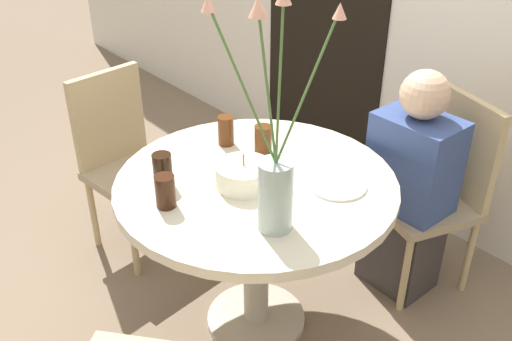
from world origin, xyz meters
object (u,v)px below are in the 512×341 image
(chair_far_back, at_px, (125,154))
(drink_glass_0, at_px, (263,139))
(drink_glass_1, at_px, (165,191))
(side_plate, at_px, (337,185))
(flower_vase, at_px, (275,177))
(drink_glass_3, at_px, (226,131))
(person_woman, at_px, (409,193))
(birthday_cake, at_px, (243,175))
(drink_glass_2, at_px, (163,170))
(chair_left_flank, at_px, (440,185))

(chair_far_back, height_order, drink_glass_0, chair_far_back)
(drink_glass_1, bearing_deg, side_plate, 61.79)
(side_plate, relative_size, drink_glass_1, 1.81)
(flower_vase, distance_m, drink_glass_3, 0.63)
(side_plate, bearing_deg, person_woman, 90.33)
(person_woman, bearing_deg, birthday_cake, -107.15)
(flower_vase, xyz_separation_m, person_woman, (-0.04, 0.83, -0.42))
(drink_glass_2, distance_m, drink_glass_3, 0.38)
(flower_vase, xyz_separation_m, drink_glass_3, (-0.57, 0.24, -0.13))
(flower_vase, distance_m, drink_glass_1, 0.41)
(drink_glass_2, xyz_separation_m, drink_glass_3, (-0.11, 0.37, -0.00))
(drink_glass_3, bearing_deg, drink_glass_0, 25.44)
(chair_left_flank, xyz_separation_m, drink_glass_1, (-0.34, -1.18, 0.28))
(chair_left_flank, height_order, drink_glass_1, chair_left_flank)
(drink_glass_0, bearing_deg, person_woman, 54.50)
(chair_far_back, bearing_deg, drink_glass_1, -113.77)
(drink_glass_3, bearing_deg, chair_far_back, -161.76)
(drink_glass_0, relative_size, person_woman, 0.11)
(flower_vase, height_order, person_woman, flower_vase)
(flower_vase, xyz_separation_m, drink_glass_1, (-0.33, -0.20, -0.13))
(birthday_cake, xyz_separation_m, drink_glass_0, (-0.14, 0.22, 0.02))
(side_plate, distance_m, drink_glass_1, 0.62)
(drink_glass_1, xyz_separation_m, drink_glass_2, (-0.12, 0.07, 0.00))
(drink_glass_2, bearing_deg, chair_left_flank, 67.29)
(chair_left_flank, distance_m, drink_glass_3, 0.98)
(chair_far_back, xyz_separation_m, flower_vase, (1.14, -0.05, 0.42))
(side_plate, height_order, drink_glass_1, drink_glass_1)
(chair_far_back, relative_size, person_woman, 0.85)
(chair_left_flank, bearing_deg, side_plate, -76.05)
(chair_far_back, height_order, drink_glass_1, chair_far_back)
(side_plate, xyz_separation_m, drink_glass_1, (-0.29, -0.55, 0.05))
(birthday_cake, relative_size, drink_glass_3, 1.67)
(person_woman, bearing_deg, drink_glass_1, -105.80)
(chair_left_flank, bearing_deg, drink_glass_3, -109.35)
(drink_glass_0, xyz_separation_m, person_woman, (0.37, 0.52, -0.29))
(drink_glass_2, bearing_deg, drink_glass_3, 106.01)
(chair_left_flank, relative_size, side_plate, 4.16)
(chair_far_back, relative_size, drink_glass_0, 7.72)
(flower_vase, relative_size, drink_glass_0, 6.82)
(birthday_cake, distance_m, drink_glass_1, 0.30)
(drink_glass_2, bearing_deg, birthday_cake, 49.83)
(drink_glass_2, bearing_deg, flower_vase, 16.28)
(flower_vase, bearing_deg, drink_glass_3, 157.38)
(chair_left_flank, xyz_separation_m, flower_vase, (-0.01, -0.98, 0.42))
(chair_far_back, xyz_separation_m, drink_glass_1, (0.80, -0.25, 0.28))
(drink_glass_1, xyz_separation_m, drink_glass_3, (-0.23, 0.44, 0.00))
(side_plate, height_order, drink_glass_0, drink_glass_0)
(side_plate, bearing_deg, drink_glass_3, -168.10)
(chair_far_back, height_order, side_plate, chair_far_back)
(chair_far_back, bearing_deg, drink_glass_3, -78.32)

